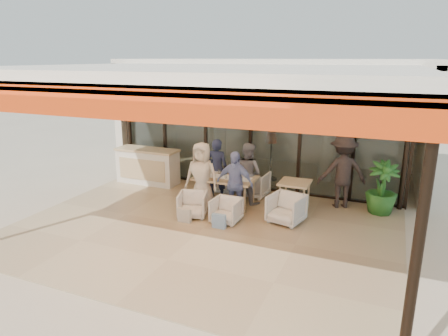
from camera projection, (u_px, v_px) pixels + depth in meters
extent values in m
plane|color=#C6B293|center=(203.00, 229.00, 8.58)|extent=(70.00, 70.00, 0.00)
cube|color=tan|center=(203.00, 229.00, 8.58)|extent=(8.00, 6.00, 0.01)
cube|color=silver|center=(201.00, 72.00, 7.70)|extent=(8.00, 6.00, 0.20)
cube|color=red|center=(101.00, 101.00, 5.16)|extent=(8.00, 0.12, 0.45)
cube|color=orange|center=(132.00, 88.00, 5.74)|extent=(8.00, 1.50, 0.06)
cylinder|color=black|center=(417.00, 254.00, 4.14)|extent=(0.12, 0.12, 3.20)
cylinder|color=black|center=(129.00, 124.00, 12.17)|extent=(0.12, 0.12, 3.20)
cylinder|color=black|center=(407.00, 145.00, 9.25)|extent=(0.12, 0.12, 3.20)
cube|color=#9EADA3|center=(251.00, 133.00, 10.81)|extent=(8.00, 0.03, 3.20)
cube|color=black|center=(250.00, 187.00, 11.23)|extent=(8.00, 0.10, 0.08)
cube|color=black|center=(252.00, 74.00, 10.40)|extent=(8.00, 0.10, 0.08)
cube|color=black|center=(128.00, 123.00, 12.32)|extent=(0.08, 0.10, 3.20)
cube|color=black|center=(165.00, 126.00, 11.83)|extent=(0.08, 0.10, 3.20)
cube|color=black|center=(206.00, 129.00, 11.32)|extent=(0.08, 0.10, 3.20)
cube|color=black|center=(251.00, 133.00, 10.81)|extent=(0.08, 0.10, 3.20)
cube|color=black|center=(300.00, 136.00, 10.31)|extent=(0.08, 0.10, 3.20)
cube|color=black|center=(355.00, 140.00, 9.80)|extent=(0.08, 0.10, 3.20)
cube|color=black|center=(413.00, 145.00, 9.31)|extent=(0.08, 0.10, 3.20)
cube|color=silver|center=(284.00, 113.00, 13.89)|extent=(9.00, 0.25, 3.40)
cube|color=silver|center=(149.00, 113.00, 13.99)|extent=(0.25, 3.50, 3.40)
cube|color=silver|center=(427.00, 130.00, 10.69)|extent=(0.25, 3.50, 3.40)
cube|color=silver|center=(271.00, 63.00, 11.89)|extent=(9.00, 3.50, 0.25)
cube|color=tan|center=(268.00, 172.00, 12.79)|extent=(8.00, 3.50, 0.02)
cylinder|color=silver|center=(220.00, 124.00, 12.86)|extent=(0.40, 0.40, 3.00)
cylinder|color=silver|center=(327.00, 131.00, 11.58)|extent=(0.40, 0.40, 3.00)
cylinder|color=black|center=(227.00, 77.00, 11.96)|extent=(0.03, 0.03, 0.70)
cube|color=black|center=(227.00, 92.00, 12.08)|extent=(0.30, 0.30, 0.40)
sphere|color=#FFBF72|center=(227.00, 92.00, 12.08)|extent=(0.18, 0.18, 0.18)
cylinder|color=black|center=(348.00, 79.00, 10.64)|extent=(0.03, 0.03, 0.70)
cube|color=black|center=(347.00, 97.00, 10.76)|extent=(0.30, 0.30, 0.40)
sphere|color=#FFBF72|center=(347.00, 97.00, 10.76)|extent=(0.18, 0.18, 0.18)
cylinder|color=black|center=(270.00, 179.00, 12.00)|extent=(0.40, 0.40, 0.05)
cylinder|color=black|center=(271.00, 146.00, 11.74)|extent=(0.04, 0.04, 2.10)
cone|color=red|center=(272.00, 124.00, 11.56)|extent=(0.32, 0.32, 1.10)
cube|color=silver|center=(148.00, 167.00, 11.58)|extent=(1.80, 0.60, 1.00)
cube|color=tan|center=(147.00, 150.00, 11.44)|extent=(1.85, 0.65, 0.06)
cube|color=tan|center=(142.00, 170.00, 11.30)|extent=(1.50, 0.02, 0.60)
cube|color=tan|center=(225.00, 178.00, 9.76)|extent=(1.50, 0.90, 0.05)
cube|color=white|center=(225.00, 177.00, 9.75)|extent=(1.30, 0.35, 0.01)
cylinder|color=tan|center=(197.00, 193.00, 9.80)|extent=(0.06, 0.06, 0.70)
cylinder|color=tan|center=(244.00, 200.00, 9.34)|extent=(0.06, 0.06, 0.70)
cylinder|color=tan|center=(208.00, 186.00, 10.37)|extent=(0.06, 0.06, 0.70)
cylinder|color=tan|center=(253.00, 192.00, 9.90)|extent=(0.06, 0.06, 0.70)
cylinder|color=white|center=(206.00, 174.00, 9.77)|extent=(0.06, 0.06, 0.11)
cylinder|color=white|center=(219.00, 172.00, 10.00)|extent=(0.06, 0.06, 0.11)
cylinder|color=white|center=(226.00, 176.00, 9.62)|extent=(0.06, 0.06, 0.11)
cylinder|color=white|center=(239.00, 174.00, 9.78)|extent=(0.06, 0.06, 0.11)
cylinder|color=white|center=(242.00, 179.00, 9.37)|extent=(0.06, 0.06, 0.11)
cylinder|color=white|center=(206.00, 172.00, 9.98)|extent=(0.06, 0.06, 0.11)
cylinder|color=brown|center=(208.00, 170.00, 10.07)|extent=(0.07, 0.07, 0.16)
cylinder|color=black|center=(226.00, 170.00, 10.01)|extent=(0.09, 0.09, 0.17)
cylinder|color=black|center=(226.00, 167.00, 9.99)|extent=(0.10, 0.10, 0.01)
cylinder|color=white|center=(203.00, 178.00, 9.65)|extent=(0.22, 0.22, 0.01)
cylinder|color=white|center=(238.00, 182.00, 9.31)|extent=(0.22, 0.22, 0.01)
cylinder|color=white|center=(214.00, 171.00, 10.20)|extent=(0.22, 0.22, 0.01)
cylinder|color=white|center=(247.00, 175.00, 9.86)|extent=(0.22, 0.22, 0.01)
imported|color=white|center=(225.00, 181.00, 10.87)|extent=(0.62, 0.59, 0.62)
imported|color=white|center=(254.00, 183.00, 10.53)|extent=(0.76, 0.71, 0.74)
imported|color=white|center=(193.00, 204.00, 9.18)|extent=(0.77, 0.75, 0.64)
imported|color=white|center=(226.00, 209.00, 8.86)|extent=(0.62, 0.58, 0.62)
imported|color=#191D37|center=(217.00, 169.00, 10.29)|extent=(0.59, 0.40, 1.58)
imported|color=slate|center=(248.00, 173.00, 9.98)|extent=(0.91, 0.82, 1.55)
imported|color=beige|center=(202.00, 177.00, 9.48)|extent=(0.85, 0.58, 1.66)
imported|color=#7386C1|center=(235.00, 184.00, 9.19)|extent=(0.90, 0.40, 1.53)
cube|color=silver|center=(184.00, 216.00, 8.86)|extent=(0.30, 0.10, 0.34)
cube|color=#99BFD8|center=(219.00, 222.00, 8.55)|extent=(0.30, 0.10, 0.34)
cube|color=tan|center=(295.00, 183.00, 9.40)|extent=(0.70, 0.70, 0.05)
cylinder|color=tan|center=(280.00, 200.00, 9.35)|extent=(0.05, 0.05, 0.70)
cylinder|color=tan|center=(303.00, 203.00, 9.14)|extent=(0.05, 0.05, 0.70)
cylinder|color=tan|center=(286.00, 192.00, 9.85)|extent=(0.05, 0.05, 0.70)
cylinder|color=tan|center=(308.00, 195.00, 9.64)|extent=(0.05, 0.05, 0.70)
imported|color=white|center=(286.00, 207.00, 8.82)|extent=(0.83, 0.80, 0.73)
imported|color=black|center=(342.00, 172.00, 9.61)|extent=(1.35, 1.08, 1.83)
imported|color=#1E5919|center=(382.00, 188.00, 9.27)|extent=(0.87, 0.87, 1.27)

